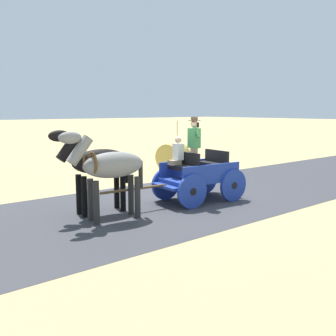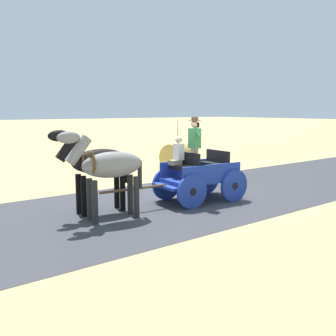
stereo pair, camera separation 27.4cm
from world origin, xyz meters
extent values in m
plane|color=tan|center=(0.00, 0.00, 0.00)|extent=(200.00, 200.00, 0.00)
cube|color=#38383D|center=(0.00, 0.00, 0.00)|extent=(5.71, 160.00, 0.01)
cube|color=#1E3899|center=(-0.35, 0.00, 0.66)|extent=(1.37, 2.29, 0.12)
cube|color=#1E3899|center=(-0.91, 0.04, 0.94)|extent=(0.22, 2.09, 0.44)
cube|color=#1E3899|center=(0.22, -0.05, 0.94)|extent=(0.22, 2.09, 0.44)
cube|color=#1E3899|center=(-0.25, 1.22, 0.56)|extent=(1.10, 0.32, 0.08)
cube|color=#1E3899|center=(-0.44, -1.20, 0.48)|extent=(0.73, 0.26, 0.06)
cube|color=black|center=(-0.30, 0.60, 1.04)|extent=(1.05, 0.44, 0.14)
cube|color=black|center=(-0.31, 0.42, 1.26)|extent=(1.02, 0.16, 0.44)
cube|color=black|center=(-0.38, -0.49, 1.04)|extent=(1.05, 0.44, 0.14)
cube|color=black|center=(-0.40, -0.67, 1.26)|extent=(1.02, 0.16, 0.44)
cylinder|color=#1E3899|center=(-0.93, 0.82, 0.48)|extent=(0.18, 0.96, 0.96)
cylinder|color=black|center=(-0.93, 0.82, 0.48)|extent=(0.14, 0.22, 0.21)
cylinder|color=#1E3899|center=(0.36, 0.72, 0.48)|extent=(0.18, 0.96, 0.96)
cylinder|color=black|center=(0.36, 0.72, 0.48)|extent=(0.14, 0.22, 0.21)
cylinder|color=#1E3899|center=(-1.05, -0.72, 0.48)|extent=(0.18, 0.96, 0.96)
cylinder|color=black|center=(-1.05, -0.72, 0.48)|extent=(0.14, 0.22, 0.21)
cylinder|color=#1E3899|center=(0.24, -0.82, 0.48)|extent=(0.18, 0.96, 0.96)
cylinder|color=black|center=(0.24, -0.82, 0.48)|extent=(0.14, 0.22, 0.21)
cylinder|color=brown|center=(-0.17, 2.19, 0.61)|extent=(0.23, 2.00, 0.07)
cylinder|color=black|center=(0.00, 0.58, 1.74)|extent=(0.02, 0.02, 1.30)
cylinder|color=#998466|center=(-0.47, 0.34, 1.17)|extent=(0.22, 0.22, 0.90)
cube|color=#387F47|center=(-0.47, 0.34, 1.90)|extent=(0.36, 0.25, 0.56)
sphere|color=beige|center=(-0.47, 0.34, 2.30)|extent=(0.22, 0.22, 0.22)
cylinder|color=#473323|center=(-0.47, 0.34, 2.40)|extent=(0.36, 0.36, 0.01)
cylinder|color=#473323|center=(-0.47, 0.34, 2.45)|extent=(0.20, 0.20, 0.10)
cylinder|color=#387F47|center=(-0.65, 0.39, 2.08)|extent=(0.27, 0.10, 0.32)
cube|color=black|center=(-0.70, 0.42, 2.28)|extent=(0.03, 0.07, 0.14)
cube|color=#998466|center=(-0.04, 0.70, 1.18)|extent=(0.30, 0.34, 0.14)
cube|color=silver|center=(-0.05, 0.58, 1.49)|extent=(0.31, 0.22, 0.48)
sphere|color=beige|center=(-0.05, 0.58, 1.84)|extent=(0.20, 0.20, 0.20)
ellipsoid|color=gray|center=(-0.49, 3.02, 1.37)|extent=(0.74, 1.61, 0.64)
cylinder|color=#272726|center=(-0.61, 3.58, 0.53)|extent=(0.15, 0.15, 1.05)
cylinder|color=#272726|center=(-0.25, 3.54, 0.53)|extent=(0.15, 0.15, 1.05)
cylinder|color=#272726|center=(-0.74, 2.50, 0.53)|extent=(0.15, 0.15, 1.05)
cylinder|color=#272726|center=(-0.38, 2.46, 0.53)|extent=(0.15, 0.15, 1.05)
cylinder|color=gray|center=(-0.40, 3.86, 1.77)|extent=(0.33, 0.67, 0.73)
ellipsoid|color=gray|center=(-0.37, 4.08, 2.07)|extent=(0.28, 0.56, 0.28)
cube|color=#272726|center=(-0.40, 3.84, 1.81)|extent=(0.12, 0.51, 0.56)
cylinder|color=#272726|center=(-0.58, 2.28, 1.07)|extent=(0.11, 0.11, 0.70)
torus|color=brown|center=(-0.43, 3.56, 1.45)|extent=(0.55, 0.13, 0.55)
ellipsoid|color=black|center=(0.28, 2.96, 1.37)|extent=(0.68, 1.60, 0.64)
cylinder|color=black|center=(0.14, 3.52, 0.53)|extent=(0.15, 0.15, 1.05)
cylinder|color=black|center=(0.50, 3.49, 0.53)|extent=(0.15, 0.15, 1.05)
cylinder|color=black|center=(0.05, 2.43, 0.53)|extent=(0.15, 0.15, 1.05)
cylinder|color=black|center=(0.42, 2.40, 0.53)|extent=(0.15, 0.15, 1.05)
cylinder|color=black|center=(0.34, 3.80, 1.77)|extent=(0.31, 0.67, 0.73)
ellipsoid|color=black|center=(0.36, 4.02, 2.07)|extent=(0.26, 0.56, 0.28)
cube|color=black|center=(0.34, 3.78, 1.81)|extent=(0.10, 0.51, 0.56)
cylinder|color=black|center=(0.22, 2.22, 1.07)|extent=(0.11, 0.11, 0.70)
torus|color=brown|center=(0.32, 3.50, 1.45)|extent=(0.55, 0.11, 0.55)
cylinder|color=gold|center=(4.68, -3.14, 0.60)|extent=(1.47, 1.40, 1.20)
camera|label=1|loc=(-8.52, 7.78, 2.70)|focal=40.95mm
camera|label=2|loc=(-8.69, 7.56, 2.70)|focal=40.95mm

